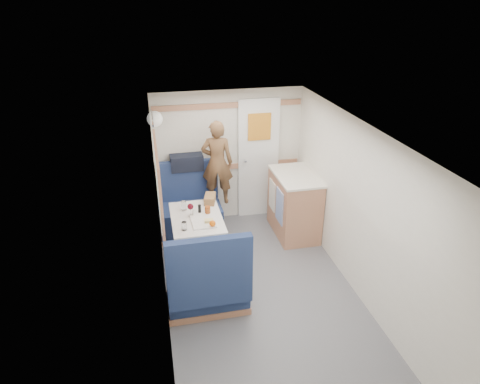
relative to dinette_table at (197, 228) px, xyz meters
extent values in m
plane|color=#515156|center=(0.65, -1.00, -0.57)|extent=(4.50, 4.50, 0.00)
plane|color=silver|center=(0.65, -1.00, 1.43)|extent=(4.50, 4.50, 0.00)
cube|color=silver|center=(0.65, 1.25, 0.43)|extent=(2.20, 0.02, 2.00)
cube|color=silver|center=(-0.45, -1.00, 0.43)|extent=(0.02, 4.50, 2.00)
cube|color=silver|center=(1.75, -1.00, 0.43)|extent=(0.02, 4.50, 2.00)
cube|color=#A96C4C|center=(0.65, 1.23, 0.28)|extent=(2.15, 0.02, 0.08)
cube|color=#A96C4C|center=(0.65, 1.23, 1.21)|extent=(2.15, 0.02, 0.08)
cube|color=#B1B79B|center=(-0.43, 0.00, 0.68)|extent=(0.04, 1.30, 0.72)
cube|color=white|center=(1.10, 1.22, 0.36)|extent=(0.62, 0.04, 1.86)
cube|color=gold|center=(1.10, 1.19, 0.88)|extent=(0.34, 0.03, 0.40)
cylinder|color=silver|center=(0.88, 1.17, 0.38)|extent=(0.04, 0.10, 0.04)
cube|color=white|center=(0.00, 0.00, 0.13)|extent=(0.62, 0.92, 0.04)
cylinder|color=silver|center=(0.00, 0.00, -0.22)|extent=(0.08, 0.08, 0.66)
cylinder|color=silver|center=(0.00, 0.00, -0.55)|extent=(0.36, 0.36, 0.03)
cube|color=#17254C|center=(0.00, 0.80, -0.34)|extent=(0.88, 0.50, 0.45)
cube|color=#17254C|center=(0.00, 1.08, 0.08)|extent=(0.88, 0.10, 0.80)
cube|color=#A96C4C|center=(0.00, 0.80, -0.53)|extent=(0.90, 0.52, 0.08)
cube|color=#17254C|center=(0.00, -0.80, -0.34)|extent=(0.88, 0.50, 0.45)
cube|color=#17254C|center=(0.00, -1.08, 0.08)|extent=(0.88, 0.10, 0.80)
cube|color=#A96C4C|center=(0.00, -0.80, -0.53)|extent=(0.90, 0.52, 0.08)
cube|color=#A96C4C|center=(0.00, 1.12, 0.31)|extent=(0.90, 0.14, 0.04)
sphere|color=white|center=(-0.39, 0.85, 1.18)|extent=(0.20, 0.20, 0.20)
cube|color=#A96C4C|center=(1.47, 0.55, -0.12)|extent=(0.54, 0.90, 0.90)
cube|color=silver|center=(1.47, 0.55, 0.34)|extent=(0.56, 0.92, 0.03)
cube|color=#5972B2|center=(1.19, 0.37, -0.02)|extent=(0.01, 0.30, 0.48)
cube|color=silver|center=(1.19, 0.73, -0.02)|extent=(0.01, 0.28, 0.44)
imported|color=brown|center=(0.42, 0.90, 0.49)|extent=(0.50, 0.38, 1.22)
cube|color=black|center=(0.01, 1.12, 0.45)|extent=(0.47, 0.23, 0.22)
cube|color=white|center=(0.06, -0.15, 0.16)|extent=(0.29, 0.37, 0.02)
sphere|color=#E2600A|center=(0.15, -0.31, 0.21)|extent=(0.08, 0.08, 0.08)
cube|color=#F4D68D|center=(0.13, -0.20, 0.19)|extent=(0.11, 0.07, 0.04)
cylinder|color=white|center=(-0.06, 0.04, 0.16)|extent=(0.06, 0.06, 0.01)
cylinder|color=white|center=(-0.06, 0.04, 0.21)|extent=(0.01, 0.01, 0.10)
sphere|color=#460712|center=(-0.06, 0.04, 0.28)|extent=(0.08, 0.08, 0.08)
cylinder|color=white|center=(-0.18, -0.28, 0.20)|extent=(0.06, 0.06, 0.10)
cylinder|color=white|center=(-0.13, 0.22, 0.21)|extent=(0.07, 0.07, 0.12)
cylinder|color=#954415|center=(0.15, 0.04, 0.21)|extent=(0.07, 0.07, 0.11)
cylinder|color=black|center=(0.05, 0.11, 0.21)|extent=(0.04, 0.04, 0.10)
cylinder|color=white|center=(-0.03, 0.03, 0.20)|extent=(0.03, 0.03, 0.09)
cube|color=brown|center=(0.22, 0.36, 0.20)|extent=(0.19, 0.27, 0.10)
camera|label=1|loc=(-0.46, -4.64, 2.69)|focal=32.00mm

